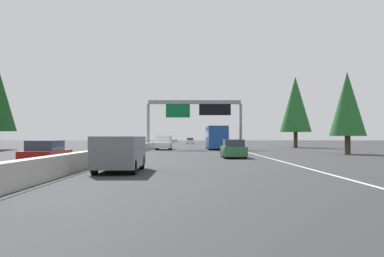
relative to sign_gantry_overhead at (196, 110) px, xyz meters
name	(u,v)px	position (x,y,z in m)	size (l,w,h in m)	color
ground_plane	(154,149)	(5.24, 6.03, -5.22)	(320.00, 320.00, 0.00)	#2D2D30
median_barrier	(161,143)	(25.24, 6.33, -4.77)	(180.00, 0.56, 0.90)	#ADAAA3
shoulder_stripe_right	(228,147)	(15.24, -5.49, -5.22)	(160.00, 0.16, 0.01)	silver
shoulder_stripe_median	(160,147)	(15.24, 5.78, -5.22)	(160.00, 0.16, 0.01)	silver
sign_gantry_overhead	(196,110)	(0.00, 0.00, 0.00)	(0.50, 12.68, 6.56)	gray
minivan_mid_right	(120,152)	(-37.95, 4.09, -4.27)	(5.00, 1.95, 1.69)	slate
sedan_far_center	(233,149)	(-23.53, -2.73, -4.54)	(4.40, 1.80, 1.47)	#2D6B38
bus_mid_left	(216,137)	(2.13, -2.83, -3.51)	(11.50, 2.55, 3.10)	#1E4793
sedan_near_right	(190,141)	(48.66, 0.80, -4.54)	(4.40, 1.80, 1.47)	white
pickup_distant_b	(164,143)	(-0.01, 4.25, -4.31)	(5.60, 2.00, 1.86)	white
oncoming_near	(46,154)	(-33.91, 8.93, -4.54)	(4.40, 1.80, 1.47)	maroon
conifer_right_near	(347,104)	(-15.90, -14.61, -0.33)	(3.55, 3.55, 8.06)	#4C3823
conifer_right_mid	(295,104)	(11.73, -16.05, 1.67)	(4.99, 4.99, 11.33)	#4C3823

